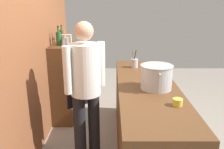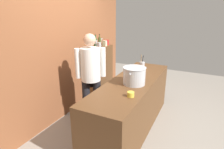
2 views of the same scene
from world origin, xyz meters
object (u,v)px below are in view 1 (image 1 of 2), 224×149
(spice_tin_cream, at_px, (69,39))
(chef, at_px, (85,84))
(butter_jar, at_px, (178,102))
(wine_bottle_green, at_px, (59,38))
(utensil_crock, at_px, (134,63))
(wine_glass_tall, at_px, (62,35))
(wine_bottle_olive, at_px, (62,36))
(wine_glass_wide, at_px, (64,38))
(stockpot_large, at_px, (156,77))
(spice_tin_red, at_px, (68,37))
(spice_tin_silver, at_px, (65,42))

(spice_tin_cream, bearing_deg, chef, -162.65)
(butter_jar, bearing_deg, wine_bottle_green, 44.45)
(utensil_crock, bearing_deg, wine_glass_tall, 74.74)
(wine_bottle_olive, bearing_deg, chef, -157.52)
(utensil_crock, bearing_deg, chef, 145.72)
(spice_tin_cream, bearing_deg, wine_glass_wide, -179.42)
(wine_bottle_green, height_order, spice_tin_cream, wine_bottle_green)
(wine_glass_tall, height_order, spice_tin_cream, wine_glass_tall)
(stockpot_large, relative_size, utensil_crock, 1.52)
(wine_bottle_green, xyz_separation_m, spice_tin_cream, (0.24, -0.11, -0.04))
(wine_bottle_green, height_order, spice_tin_red, wine_bottle_green)
(butter_jar, relative_size, wine_bottle_olive, 0.34)
(stockpot_large, bearing_deg, wine_bottle_green, 52.97)
(wine_bottle_green, bearing_deg, chef, -153.65)
(wine_glass_wide, bearing_deg, stockpot_large, -124.03)
(chef, relative_size, spice_tin_red, 14.38)
(wine_glass_tall, bearing_deg, chef, -158.54)
(chef, height_order, utensil_crock, chef)
(utensil_crock, distance_m, wine_bottle_green, 1.19)
(wine_bottle_green, relative_size, wine_glass_tall, 1.64)
(wine_bottle_olive, xyz_separation_m, wine_glass_wide, (-0.33, -0.09, 0.02))
(wine_glass_tall, relative_size, wine_glass_wide, 0.95)
(wine_glass_wide, relative_size, spice_tin_cream, 1.43)
(butter_jar, bearing_deg, spice_tin_silver, 43.06)
(wine_bottle_olive, bearing_deg, spice_tin_cream, -45.03)
(utensil_crock, distance_m, spice_tin_cream, 1.11)
(chef, bearing_deg, spice_tin_cream, -110.89)
(wine_bottle_olive, xyz_separation_m, spice_tin_red, (0.28, -0.03, -0.05))
(stockpot_large, relative_size, butter_jar, 4.38)
(wine_bottle_olive, distance_m, wine_glass_wide, 0.34)
(butter_jar, height_order, spice_tin_silver, spice_tin_silver)
(spice_tin_silver, bearing_deg, wine_bottle_olive, 24.77)
(butter_jar, xyz_separation_m, spice_tin_silver, (1.41, 1.31, 0.36))
(utensil_crock, bearing_deg, butter_jar, -168.18)
(stockpot_large, distance_m, spice_tin_red, 1.89)
(utensil_crock, distance_m, spice_tin_silver, 1.07)
(chef, xyz_separation_m, spice_tin_red, (1.43, 0.44, 0.32))
(stockpot_large, xyz_separation_m, spice_tin_silver, (0.93, 1.19, 0.25))
(chef, xyz_separation_m, utensil_crock, (0.94, -0.64, 0.00))
(wine_bottle_olive, xyz_separation_m, wine_glass_tall, (0.10, 0.02, 0.01))
(spice_tin_silver, bearing_deg, butter_jar, -136.94)
(chef, bearing_deg, spice_tin_silver, -106.22)
(spice_tin_silver, bearing_deg, spice_tin_red, 6.47)
(utensil_crock, distance_m, butter_jar, 1.42)
(wine_glass_tall, height_order, spice_tin_silver, wine_glass_tall)
(butter_jar, relative_size, spice_tin_silver, 0.77)
(spice_tin_cream, bearing_deg, spice_tin_red, 15.45)
(wine_bottle_green, relative_size, wine_glass_wide, 1.55)
(wine_glass_wide, relative_size, spice_tin_silver, 1.47)
(utensil_crock, xyz_separation_m, wine_bottle_olive, (0.21, 1.11, 0.37))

